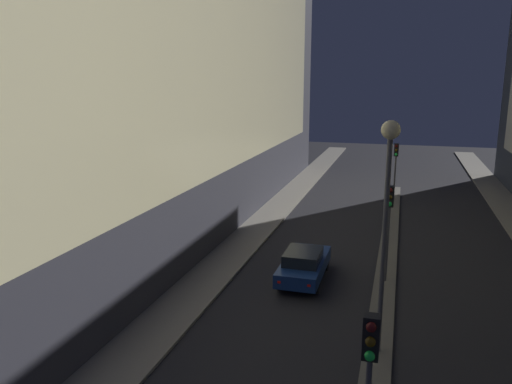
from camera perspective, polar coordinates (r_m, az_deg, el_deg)
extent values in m
cube|color=#383842|center=(30.11, -7.70, 17.89)|extent=(6.00, 44.88, 23.04)
cube|color=beige|center=(29.18, -2.04, 20.44)|extent=(0.05, 38.15, 17.51)
cube|color=#56544F|center=(25.41, 14.74, -7.71)|extent=(0.93, 35.72, 0.13)
cube|color=black|center=(10.18, 13.02, -15.86)|extent=(0.32, 0.28, 0.90)
sphere|color=#4C0F0F|center=(9.88, 13.04, -14.82)|extent=(0.20, 0.20, 0.20)
sphere|color=#4C380A|center=(10.02, 12.95, -16.34)|extent=(0.20, 0.20, 0.20)
sphere|color=#1EEA4C|center=(10.17, 12.86, -17.82)|extent=(0.20, 0.20, 0.20)
cylinder|color=#4C4C51|center=(22.38, 14.76, -5.79)|extent=(0.12, 0.12, 3.36)
cube|color=black|center=(21.81, 15.08, -0.47)|extent=(0.32, 0.28, 0.90)
sphere|color=#4C0F0F|center=(21.57, 15.11, 0.20)|extent=(0.20, 0.20, 0.20)
sphere|color=#4C380A|center=(21.64, 15.06, -0.58)|extent=(0.20, 0.20, 0.20)
sphere|color=#1EEA4C|center=(21.71, 15.02, -1.35)|extent=(0.20, 0.20, 0.20)
cylinder|color=#4C4C51|center=(36.79, 15.55, 1.37)|extent=(0.12, 0.12, 3.36)
cube|color=black|center=(36.45, 15.75, 4.66)|extent=(0.32, 0.28, 0.90)
sphere|color=#4C0F0F|center=(36.23, 15.77, 5.09)|extent=(0.20, 0.20, 0.20)
sphere|color=#4C380A|center=(36.27, 15.74, 4.62)|extent=(0.20, 0.20, 0.20)
sphere|color=#1EEA4C|center=(36.31, 15.71, 4.15)|extent=(0.20, 0.20, 0.20)
cylinder|color=#4C4C51|center=(16.08, 14.40, -6.25)|extent=(0.16, 0.16, 7.01)
sphere|color=#F9EAB2|center=(15.32, 15.16, 6.88)|extent=(0.57, 0.57, 0.57)
cube|color=navy|center=(22.61, 5.52, -8.40)|extent=(1.77, 4.34, 0.61)
cube|color=black|center=(22.11, 5.39, -7.35)|extent=(1.51, 1.95, 0.51)
cube|color=red|center=(20.75, 2.65, -10.26)|extent=(0.14, 0.04, 0.10)
cube|color=red|center=(20.52, 6.08, -10.59)|extent=(0.14, 0.04, 0.10)
cylinder|color=black|center=(24.09, 4.29, -7.80)|extent=(0.22, 0.64, 0.64)
cylinder|color=black|center=(23.84, 7.98, -8.11)|extent=(0.22, 0.64, 0.64)
cylinder|color=black|center=(21.65, 2.76, -10.21)|extent=(0.22, 0.64, 0.64)
cylinder|color=black|center=(21.37, 6.88, -10.60)|extent=(0.22, 0.64, 0.64)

